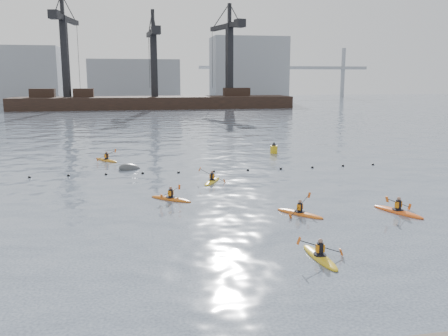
% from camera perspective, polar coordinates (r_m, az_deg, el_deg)
% --- Properties ---
extents(ground, '(400.00, 400.00, 0.00)m').
position_cam_1_polar(ground, '(19.50, 6.93, -13.21)').
color(ground, '#313948').
rests_on(ground, ground).
extents(float_line, '(33.24, 0.73, 0.24)m').
position_cam_1_polar(float_line, '(40.57, -3.39, -0.43)').
color(float_line, black).
rests_on(float_line, ground).
extents(barge_pier, '(72.00, 19.30, 29.50)m').
position_cam_1_polar(barge_pier, '(127.20, -8.41, 7.95)').
color(barge_pier, black).
rests_on(barge_pier, ground).
extents(skyline, '(141.00, 28.00, 22.00)m').
position_cam_1_polar(skyline, '(167.41, -8.24, 11.12)').
color(skyline, gray).
rests_on(skyline, ground).
extents(kayaker_0, '(2.46, 2.87, 1.26)m').
position_cam_1_polar(kayaker_0, '(28.35, 9.10, -5.35)').
color(kayaker_0, orange).
rests_on(kayaker_0, ground).
extents(kayaker_1, '(2.24, 3.28, 1.21)m').
position_cam_1_polar(kayaker_1, '(21.86, 11.46, -10.36)').
color(kayaker_1, gold).
rests_on(kayaker_1, ground).
extents(kayaker_2, '(2.84, 2.51, 1.01)m').
position_cam_1_polar(kayaker_2, '(31.50, -6.41, -3.64)').
color(kayaker_2, '#BE5A11').
rests_on(kayaker_2, ground).
extents(kayaker_3, '(2.01, 3.07, 1.23)m').
position_cam_1_polar(kayaker_3, '(36.58, -1.45, -1.55)').
color(kayaker_3, gold).
rests_on(kayaker_3, ground).
extents(kayaker_4, '(2.26, 3.46, 1.31)m').
position_cam_1_polar(kayaker_4, '(30.18, 20.20, -4.88)').
color(kayaker_4, '#E85515').
rests_on(kayaker_4, ground).
extents(kayaker_5, '(2.53, 3.00, 1.16)m').
position_cam_1_polar(kayaker_5, '(47.35, -13.93, 0.97)').
color(kayaker_5, '#C27B16').
rests_on(kayaker_5, ground).
extents(mooring_buoy, '(2.43, 1.81, 1.40)m').
position_cam_1_polar(mooring_buoy, '(42.54, -11.25, -0.14)').
color(mooring_buoy, '#424447').
rests_on(mooring_buoy, ground).
extents(nav_buoy, '(0.77, 0.77, 1.41)m').
position_cam_1_polar(nav_buoy, '(50.80, 6.02, 2.25)').
color(nav_buoy, gold).
rests_on(nav_buoy, ground).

